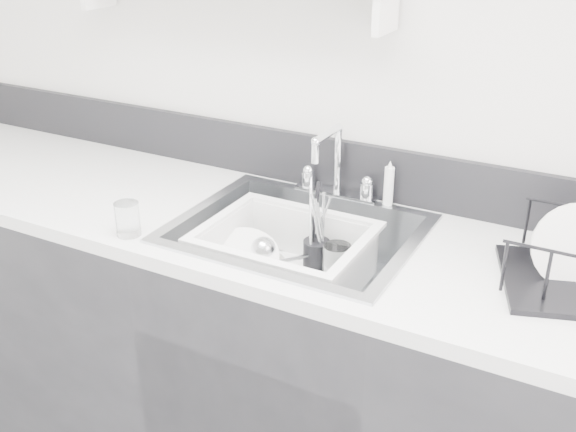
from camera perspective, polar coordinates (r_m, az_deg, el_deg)
The scene contains 12 objects.
counter_run at distance 2.04m, azimuth 0.68°, elevation -12.79°, with size 3.20×0.62×0.92m.
backsplash at distance 2.01m, azimuth 4.71°, elevation 4.21°, with size 3.20×0.02×0.16m, color black.
sink at distance 1.84m, azimuth 0.74°, elevation -3.65°, with size 0.64×0.52×0.20m, color silver, non-canonical shape.
faucet at distance 1.98m, azimuth 4.07°, elevation 3.20°, with size 0.26×0.18×0.23m.
side_sprayer at distance 1.93m, azimuth 8.53°, elevation 2.69°, with size 0.03×0.03×0.14m, color white.
wash_tub at distance 1.83m, azimuth -0.23°, elevation -3.59°, with size 0.44×0.36×0.17m, color white, non-canonical shape.
plate_stack at distance 1.89m, azimuth -3.52°, elevation -4.11°, with size 0.24×0.24×0.10m.
utensil_cup at distance 1.89m, azimuth 2.41°, elevation -3.14°, with size 0.07×0.07×0.25m.
ladle at distance 1.86m, azimuth -0.59°, elevation -4.07°, with size 0.28×0.10×0.08m, color silver, non-canonical shape.
tumbler_in_tub at distance 1.84m, azimuth 4.15°, elevation -4.05°, with size 0.08×0.08×0.11m, color white.
tumbler_counter at distance 1.80m, azimuth -13.43°, elevation -0.25°, with size 0.06×0.06×0.09m, color white.
bowl_small at distance 1.77m, azimuth 1.56°, elevation -6.73°, with size 0.10×0.10×0.03m, color white.
Camera 1 is at (0.75, -0.24, 1.71)m, focal length 42.00 mm.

